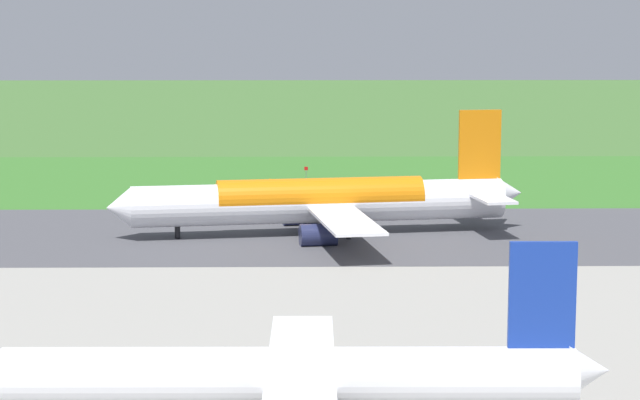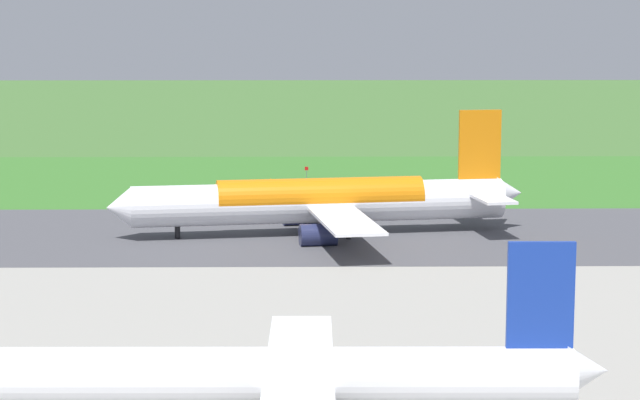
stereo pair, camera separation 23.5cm
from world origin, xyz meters
The scene contains 8 objects.
ground_plane centered at (0.00, 0.00, 0.00)m, with size 800.00×800.00×0.00m, color #3D662D.
runway_asphalt centered at (0.00, 0.00, 0.03)m, with size 600.00×41.16×0.06m, color #47474C.
apron_concrete centered at (0.00, 66.42, 0.03)m, with size 440.00×110.00×0.05m, color gray.
grass_verge_foreground centered at (0.00, -48.12, 0.02)m, with size 600.00×80.00×0.04m, color #346B27.
airliner_main centered at (-3.30, -0.06, 4.35)m, with size 54.03×44.40×15.88m.
airliner_parked_mid centered at (0.02, 73.07, 3.48)m, with size 43.50×35.49×12.73m.
no_stopping_sign centered at (-1.28, -48.19, 1.71)m, with size 0.60×0.10×2.90m.
traffic_cone_orange centered at (4.92, -51.63, 0.28)m, with size 0.40×0.40×0.55m, color orange.
Camera 2 is at (-0.96, 150.80, 27.28)m, focal length 66.90 mm.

